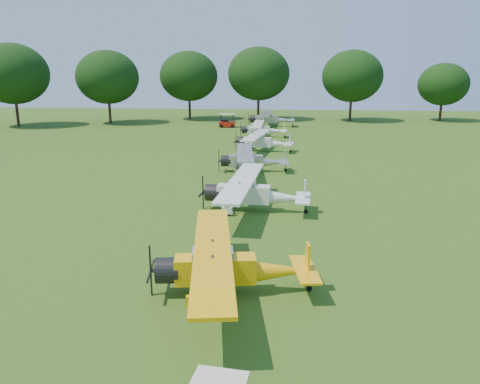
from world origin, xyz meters
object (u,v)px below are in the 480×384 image
object	(u,v)px
aircraft_2	(228,265)
aircraft_4	(251,159)
aircraft_7	(270,118)
aircraft_6	(262,129)
aircraft_3	(252,191)
golf_cart	(227,123)
aircraft_5	(262,141)

from	to	relation	value
aircraft_2	aircraft_4	size ratio (longest dim) A/B	1.07
aircraft_2	aircraft_7	xyz separation A→B (m)	(-0.42, 58.46, 0.13)
aircraft_4	aircraft_6	distance (m)	22.27
aircraft_3	golf_cart	bearing A→B (deg)	102.84
aircraft_6	aircraft_5	bearing A→B (deg)	-86.82
aircraft_2	golf_cart	world-z (taller)	golf_cart
aircraft_3	aircraft_4	size ratio (longest dim) A/B	1.11
aircraft_7	golf_cart	size ratio (longest dim) A/B	4.59
aircraft_2	aircraft_3	world-z (taller)	aircraft_3
aircraft_5	aircraft_3	bearing A→B (deg)	-80.59
aircraft_4	aircraft_7	xyz separation A→B (m)	(0.40, 34.95, 0.22)
aircraft_4	aircraft_5	world-z (taller)	aircraft_5
aircraft_2	aircraft_5	world-z (taller)	aircraft_2
aircraft_2	aircraft_5	distance (m)	34.46
aircraft_4	aircraft_5	size ratio (longest dim) A/B	0.96
aircraft_3	aircraft_7	world-z (taller)	aircraft_7
aircraft_3	aircraft_6	world-z (taller)	aircraft_3
aircraft_2	aircraft_6	size ratio (longest dim) A/B	1.08
aircraft_7	golf_cart	bearing A→B (deg)	-162.75
aircraft_5	aircraft_4	bearing A→B (deg)	-83.98
aircraft_7	aircraft_2	bearing A→B (deg)	-87.92
aircraft_4	aircraft_6	bearing A→B (deg)	84.34
aircraft_3	aircraft_5	world-z (taller)	aircraft_3
aircraft_4	aircraft_2	bearing A→B (deg)	-94.19
aircraft_3	aircraft_5	distance (m)	22.93
aircraft_3	aircraft_5	xyz separation A→B (m)	(-0.55, 22.92, -0.09)
aircraft_4	aircraft_3	bearing A→B (deg)	-91.72
aircraft_5	aircraft_7	xyz separation A→B (m)	(0.01, 24.00, 0.17)
aircraft_7	aircraft_3	bearing A→B (deg)	-87.68
aircraft_6	aircraft_7	distance (m)	12.69
aircraft_2	golf_cart	xyz separation A→B (m)	(-7.16, 56.58, -0.52)
golf_cart	aircraft_2	bearing A→B (deg)	-85.58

